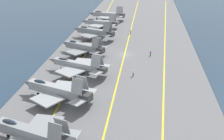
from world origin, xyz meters
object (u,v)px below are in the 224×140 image
object	(u,v)px
parked_jet_sixth	(94,31)
crew_green_vest	(130,32)
parked_jet_eighth	(107,14)
crew_white_vest	(133,73)
parked_jet_third	(56,90)
parked_jet_second	(30,133)
crew_purple_vest	(150,53)
parked_jet_fourth	(78,65)
parked_jet_seventh	(100,22)
parked_jet_fifth	(83,47)

from	to	relation	value
parked_jet_sixth	crew_green_vest	xyz separation A→B (m)	(8.00, -12.43, -1.81)
parked_jet_eighth	crew_white_vest	bearing A→B (deg)	-165.67
parked_jet_sixth	crew_white_vest	size ratio (longest dim) A/B	9.24
parked_jet_third	crew_green_vest	bearing A→B (deg)	-12.77
crew_green_vest	parked_jet_second	bearing A→B (deg)	170.31
parked_jet_third	crew_green_vest	world-z (taller)	parked_jet_third
parked_jet_second	crew_purple_vest	xyz separation A→B (m)	(44.40, -19.13, -1.39)
parked_jet_second	parked_jet_fourth	size ratio (longest dim) A/B	0.97
crew_white_vest	parked_jet_fourth	bearing A→B (deg)	91.14
parked_jet_seventh	crew_green_vest	distance (m)	14.64
parked_jet_third	crew_purple_vest	distance (m)	35.38
parked_jet_fourth	parked_jet_eighth	world-z (taller)	parked_jet_eighth
parked_jet_third	parked_jet_fourth	world-z (taller)	parked_jet_third
parked_jet_second	parked_jet_third	distance (m)	14.94
crew_white_vest	crew_purple_vest	xyz separation A→B (m)	(15.20, -4.27, -0.06)
parked_jet_sixth	crew_white_vest	distance (m)	34.20
parked_jet_second	parked_jet_seventh	distance (m)	74.68
parked_jet_fifth	parked_jet_sixth	xyz separation A→B (m)	(15.89, -0.37, 0.42)
parked_jet_fifth	crew_purple_vest	size ratio (longest dim) A/B	9.08
parked_jet_third	crew_green_vest	size ratio (longest dim) A/B	9.72
crew_green_vest	crew_white_vest	distance (m)	38.44
parked_jet_eighth	parked_jet_seventh	bearing A→B (deg)	177.10
parked_jet_sixth	parked_jet_eighth	xyz separation A→B (m)	(29.57, -0.47, -0.20)
parked_jet_eighth	crew_green_vest	distance (m)	24.71
parked_jet_fifth	parked_jet_seventh	distance (m)	31.07
parked_jet_third	parked_jet_seventh	distance (m)	59.74
parked_jet_eighth	crew_purple_vest	world-z (taller)	parked_jet_eighth
parked_jet_second	parked_jet_fifth	size ratio (longest dim) A/B	1.09
parked_jet_fifth	crew_purple_vest	bearing A→B (deg)	-87.76
parked_jet_seventh	parked_jet_second	bearing A→B (deg)	-179.10
parked_jet_third	parked_jet_sixth	size ratio (longest dim) A/B	1.04
parked_jet_eighth	parked_jet_third	bearing A→B (deg)	-179.96
parked_jet_seventh	parked_jet_eighth	size ratio (longest dim) A/B	0.93
parked_jet_seventh	crew_white_vest	world-z (taller)	parked_jet_seventh
parked_jet_eighth	parked_jet_sixth	bearing A→B (deg)	179.09
parked_jet_second	parked_jet_fifth	distance (m)	43.62
parked_jet_third	crew_white_vest	world-z (taller)	parked_jet_third
parked_jet_seventh	crew_green_vest	bearing A→B (deg)	-119.48
crew_white_vest	parked_jet_seventh	bearing A→B (deg)	19.41
parked_jet_fifth	parked_jet_eighth	distance (m)	45.47
parked_jet_third	crew_green_vest	distance (m)	53.91
parked_jet_fifth	crew_purple_vest	distance (m)	20.47
crew_purple_vest	crew_green_vest	bearing A→B (deg)	18.23
parked_jet_sixth	crew_green_vest	world-z (taller)	parked_jet_sixth
parked_jet_fourth	crew_white_vest	distance (m)	14.17
parked_jet_fifth	crew_white_vest	bearing A→B (deg)	-131.76
parked_jet_third	parked_jet_seventh	xyz separation A→B (m)	(59.73, 0.78, -0.13)
parked_jet_eighth	crew_purple_vest	size ratio (longest dim) A/B	10.05
parked_jet_fourth	parked_jet_fifth	world-z (taller)	parked_jet_fourth
parked_jet_eighth	crew_green_vest	size ratio (longest dim) A/B	9.57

